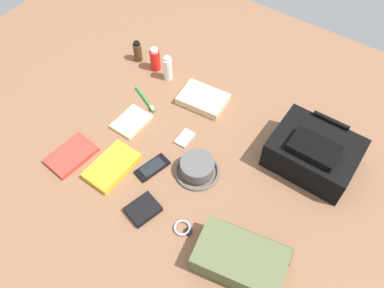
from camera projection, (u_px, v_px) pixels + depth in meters
ground_plane at (192, 152)px, 1.57m from camera, size 2.64×2.02×0.02m
backpack at (314, 153)px, 1.47m from camera, size 0.32×0.25×0.16m
toiletry_pouch at (240, 259)px, 1.26m from camera, size 0.32×0.26×0.08m
bucket_hat at (197, 168)px, 1.48m from camera, size 0.17×0.17×0.06m
cologne_bottle at (138, 52)px, 1.83m from camera, size 0.04×0.04×0.10m
sunscreen_spray at (155, 59)px, 1.79m from camera, size 0.05×0.05×0.12m
toothpaste_tube at (168, 68)px, 1.75m from camera, size 0.04×0.04×0.12m
paperback_novel at (71, 155)px, 1.54m from camera, size 0.14×0.20×0.02m
travel_guidebook at (112, 167)px, 1.50m from camera, size 0.13×0.21×0.03m
cell_phone at (152, 168)px, 1.51m from camera, size 0.09×0.14×0.01m
media_player at (185, 138)px, 1.59m from camera, size 0.05×0.08×0.01m
wristwatch at (183, 228)px, 1.36m from camera, size 0.07×0.06×0.01m
toothbrush at (146, 101)px, 1.71m from camera, size 0.16×0.08×0.02m
wallet at (143, 209)px, 1.40m from camera, size 0.12×0.13×0.02m
notepad at (131, 122)px, 1.64m from camera, size 0.11×0.15×0.02m
folded_towel at (203, 99)px, 1.70m from camera, size 0.21×0.16×0.04m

